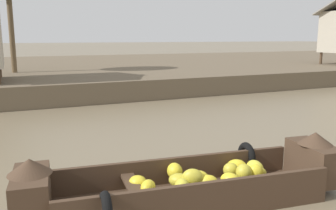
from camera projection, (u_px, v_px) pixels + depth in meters
ground_plane at (125, 118)px, 10.98m from camera, size 300.00×300.00×0.00m
riverbank_strip at (65, 71)px, 22.15m from camera, size 160.00×20.00×0.81m
banana_boat at (192, 183)px, 5.35m from camera, size 4.98×1.61×0.92m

